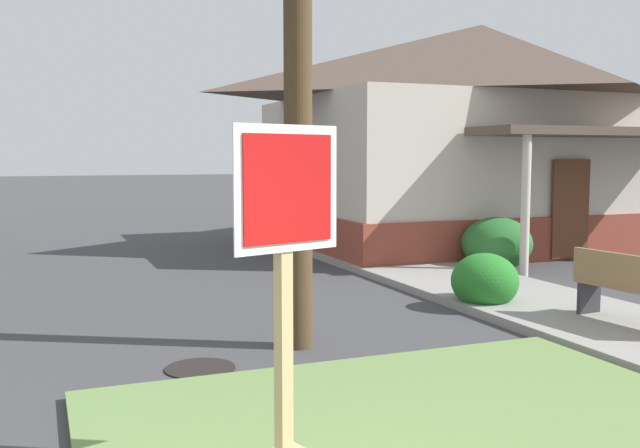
{
  "coord_description": "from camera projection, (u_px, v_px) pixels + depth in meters",
  "views": [
    {
      "loc": [
        -0.72,
        -2.18,
        2.11
      ],
      "look_at": [
        1.74,
        3.95,
        1.48
      ],
      "focal_mm": 39.64,
      "sensor_mm": 36.0,
      "label": 1
    }
  ],
  "objects": [
    {
      "name": "shrub_near_porch",
      "position": [
        497.0,
        244.0,
        13.13
      ],
      "size": [
        1.3,
        1.3,
        0.99
      ],
      "primitive_type": "ellipsoid",
      "color": "#28662C",
      "rests_on": "ground"
    },
    {
      "name": "street_bench",
      "position": [
        636.0,
        286.0,
        8.28
      ],
      "size": [
        0.56,
        1.66,
        0.85
      ],
      "color": "#93704C",
      "rests_on": "sidewalk_strip"
    },
    {
      "name": "corner_house",
      "position": [
        480.0,
        132.0,
        17.08
      ],
      "size": [
        9.7,
        7.99,
        5.24
      ],
      "color": "brown",
      "rests_on": "ground"
    },
    {
      "name": "stop_sign",
      "position": [
        285.0,
        299.0,
        4.51
      ],
      "size": [
        0.76,
        0.38,
        2.23
      ],
      "color": "tan",
      "rests_on": "grass_corner_patch"
    },
    {
      "name": "sidewalk_strip",
      "position": [
        537.0,
        304.0,
        9.8
      ],
      "size": [
        2.2,
        16.91,
        0.12
      ],
      "primitive_type": "cube",
      "color": "gray",
      "rests_on": "ground"
    },
    {
      "name": "shrub_by_curb",
      "position": [
        485.0,
        281.0,
        9.78
      ],
      "size": [
        0.93,
        0.93,
        0.78
      ],
      "primitive_type": "ellipsoid",
      "color": "#257226",
      "rests_on": "ground"
    },
    {
      "name": "manhole_cover",
      "position": [
        200.0,
        368.0,
        7.02
      ],
      "size": [
        0.7,
        0.7,
        0.02
      ],
      "primitive_type": "cylinder",
      "color": "black",
      "rests_on": "ground"
    }
  ]
}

